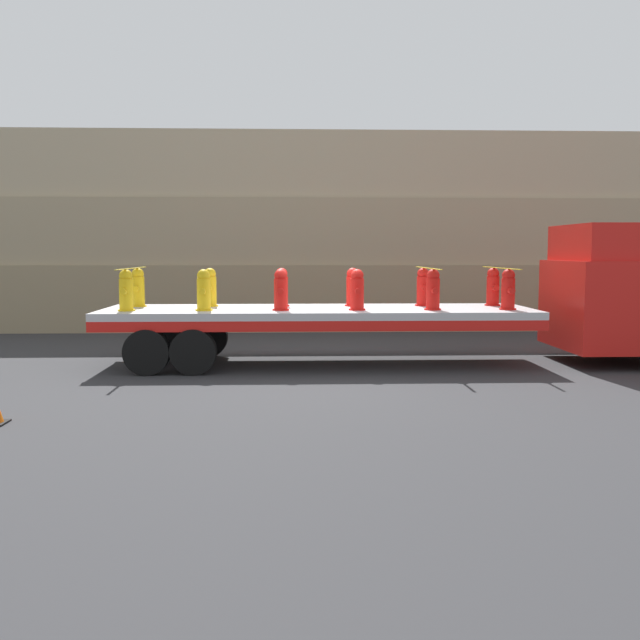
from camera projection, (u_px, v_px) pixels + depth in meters
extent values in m
plane|color=#2D2D30|center=(318.00, 364.00, 14.81)|extent=(120.00, 120.00, 0.00)
cube|color=gray|center=(310.00, 296.00, 22.05)|extent=(60.00, 3.00, 1.94)
cube|color=tan|center=(309.00, 233.00, 22.02)|extent=(60.00, 3.00, 1.94)
cube|color=tan|center=(309.00, 170.00, 21.98)|extent=(60.00, 3.00, 1.94)
cube|color=red|center=(625.00, 304.00, 14.93)|extent=(2.79, 2.56, 1.84)
cube|color=red|center=(614.00, 243.00, 14.80)|extent=(1.95, 2.35, 0.74)
cylinder|color=black|center=(620.00, 329.00, 16.22)|extent=(1.15, 0.28, 1.15)
cube|color=#B2B2B7|center=(318.00, 312.00, 14.70)|extent=(8.79, 2.47, 0.15)
cube|color=red|center=(320.00, 326.00, 13.53)|extent=(8.79, 0.08, 0.20)
cube|color=red|center=(316.00, 315.00, 15.91)|extent=(8.79, 0.08, 0.20)
cylinder|color=black|center=(193.00, 352.00, 13.54)|extent=(0.88, 0.30, 0.88)
cylinder|color=black|center=(208.00, 337.00, 15.81)|extent=(0.88, 0.30, 0.88)
cylinder|color=black|center=(147.00, 352.00, 13.51)|extent=(0.88, 0.30, 0.88)
cylinder|color=black|center=(168.00, 338.00, 15.77)|extent=(0.88, 0.30, 0.88)
cylinder|color=gold|center=(127.00, 310.00, 14.01)|extent=(0.34, 0.34, 0.03)
cylinder|color=gold|center=(126.00, 295.00, 13.98)|extent=(0.27, 0.27, 0.63)
sphere|color=gold|center=(126.00, 276.00, 13.95)|extent=(0.26, 0.26, 0.26)
cylinder|color=gold|center=(124.00, 292.00, 13.76)|extent=(0.12, 0.16, 0.12)
cylinder|color=gold|center=(129.00, 290.00, 14.19)|extent=(0.12, 0.16, 0.12)
cylinder|color=gold|center=(139.00, 306.00, 15.09)|extent=(0.34, 0.34, 0.03)
cylinder|color=gold|center=(138.00, 292.00, 15.06)|extent=(0.27, 0.27, 0.63)
sphere|color=gold|center=(138.00, 274.00, 15.03)|extent=(0.26, 0.26, 0.26)
cylinder|color=gold|center=(136.00, 289.00, 14.85)|extent=(0.12, 0.16, 0.12)
cylinder|color=gold|center=(140.00, 288.00, 15.27)|extent=(0.12, 0.16, 0.12)
cylinder|color=gold|center=(204.00, 310.00, 14.07)|extent=(0.34, 0.34, 0.03)
cylinder|color=gold|center=(204.00, 295.00, 14.04)|extent=(0.27, 0.27, 0.63)
sphere|color=gold|center=(203.00, 276.00, 14.00)|extent=(0.26, 0.26, 0.26)
cylinder|color=gold|center=(202.00, 291.00, 13.82)|extent=(0.12, 0.16, 0.12)
cylinder|color=gold|center=(205.00, 290.00, 14.24)|extent=(0.12, 0.16, 0.12)
cylinder|color=gold|center=(210.00, 306.00, 15.15)|extent=(0.34, 0.34, 0.03)
cylinder|color=gold|center=(210.00, 292.00, 15.12)|extent=(0.27, 0.27, 0.63)
sphere|color=gold|center=(210.00, 274.00, 15.09)|extent=(0.26, 0.26, 0.26)
cylinder|color=gold|center=(209.00, 289.00, 14.90)|extent=(0.12, 0.16, 0.12)
cylinder|color=gold|center=(211.00, 288.00, 15.33)|extent=(0.12, 0.16, 0.12)
cylinder|color=red|center=(281.00, 310.00, 14.12)|extent=(0.34, 0.34, 0.03)
cylinder|color=red|center=(281.00, 295.00, 14.10)|extent=(0.27, 0.27, 0.63)
sphere|color=red|center=(281.00, 276.00, 14.06)|extent=(0.26, 0.26, 0.26)
cylinder|color=red|center=(281.00, 291.00, 13.88)|extent=(0.12, 0.16, 0.12)
cylinder|color=red|center=(281.00, 290.00, 14.30)|extent=(0.12, 0.16, 0.12)
cylinder|color=red|center=(282.00, 306.00, 15.21)|extent=(0.34, 0.34, 0.03)
cylinder|color=red|center=(282.00, 291.00, 15.18)|extent=(0.27, 0.27, 0.63)
sphere|color=red|center=(282.00, 274.00, 15.14)|extent=(0.26, 0.26, 0.26)
cylinder|color=red|center=(281.00, 288.00, 14.96)|extent=(0.12, 0.16, 0.12)
cylinder|color=red|center=(282.00, 287.00, 15.38)|extent=(0.12, 0.16, 0.12)
cylinder|color=red|center=(357.00, 309.00, 14.18)|extent=(0.34, 0.34, 0.03)
cylinder|color=red|center=(357.00, 294.00, 14.15)|extent=(0.27, 0.27, 0.63)
sphere|color=red|center=(357.00, 276.00, 14.12)|extent=(0.26, 0.26, 0.26)
cylinder|color=red|center=(358.00, 291.00, 13.93)|extent=(0.12, 0.16, 0.12)
cylinder|color=red|center=(356.00, 290.00, 14.36)|extent=(0.12, 0.16, 0.12)
cylinder|color=red|center=(353.00, 305.00, 15.26)|extent=(0.34, 0.34, 0.03)
cylinder|color=red|center=(353.00, 291.00, 15.24)|extent=(0.27, 0.27, 0.63)
sphere|color=red|center=(353.00, 274.00, 15.20)|extent=(0.26, 0.26, 0.26)
cylinder|color=red|center=(353.00, 288.00, 15.02)|extent=(0.12, 0.16, 0.12)
cylinder|color=red|center=(352.00, 287.00, 15.44)|extent=(0.12, 0.16, 0.12)
cylinder|color=red|center=(433.00, 309.00, 14.24)|extent=(0.34, 0.34, 0.03)
cylinder|color=red|center=(433.00, 294.00, 14.21)|extent=(0.27, 0.27, 0.63)
sphere|color=red|center=(433.00, 275.00, 14.17)|extent=(0.26, 0.26, 0.26)
cylinder|color=red|center=(435.00, 291.00, 13.99)|extent=(0.12, 0.16, 0.12)
cylinder|color=red|center=(431.00, 290.00, 14.41)|extent=(0.12, 0.16, 0.12)
cylinder|color=red|center=(423.00, 305.00, 15.32)|extent=(0.34, 0.34, 0.03)
cylinder|color=red|center=(423.00, 291.00, 15.29)|extent=(0.27, 0.27, 0.63)
sphere|color=red|center=(423.00, 274.00, 15.26)|extent=(0.26, 0.26, 0.26)
cylinder|color=red|center=(425.00, 288.00, 15.07)|extent=(0.12, 0.16, 0.12)
cylinder|color=red|center=(421.00, 287.00, 15.50)|extent=(0.12, 0.16, 0.12)
cylinder|color=red|center=(508.00, 309.00, 14.30)|extent=(0.34, 0.34, 0.03)
cylinder|color=red|center=(508.00, 294.00, 14.27)|extent=(0.27, 0.27, 0.63)
sphere|color=red|center=(508.00, 275.00, 14.23)|extent=(0.26, 0.26, 0.26)
cylinder|color=red|center=(511.00, 291.00, 14.05)|extent=(0.12, 0.16, 0.12)
cylinder|color=red|center=(505.00, 290.00, 14.47)|extent=(0.12, 0.16, 0.12)
cylinder|color=red|center=(493.00, 305.00, 15.38)|extent=(0.34, 0.34, 0.03)
cylinder|color=red|center=(493.00, 291.00, 15.35)|extent=(0.27, 0.27, 0.63)
sphere|color=red|center=(493.00, 274.00, 15.31)|extent=(0.26, 0.26, 0.26)
cylinder|color=red|center=(496.00, 288.00, 15.13)|extent=(0.12, 0.16, 0.12)
cylinder|color=red|center=(490.00, 287.00, 15.55)|extent=(0.12, 0.16, 0.12)
cube|color=yellow|center=(132.00, 268.00, 14.47)|extent=(0.05, 2.67, 0.01)
cube|color=yellow|center=(428.00, 268.00, 14.70)|extent=(0.05, 2.67, 0.01)
cube|color=yellow|center=(501.00, 268.00, 14.76)|extent=(0.05, 2.67, 0.01)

